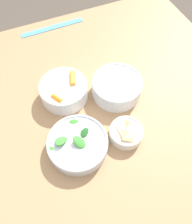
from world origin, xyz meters
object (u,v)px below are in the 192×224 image
(bowl_greens, at_px, (77,144))
(bowl_cookies, at_px, (126,133))
(ruler, at_px, (52,28))
(bowl_carrots, at_px, (64,90))
(bowl_beans_hotdog, at_px, (117,87))

(bowl_greens, height_order, bowl_cookies, bowl_greens)
(ruler, bearing_deg, bowl_greens, -99.35)
(bowl_carrots, distance_m, ruler, 0.41)
(bowl_cookies, bearing_deg, ruler, 95.86)
(bowl_carrots, relative_size, ruler, 0.59)
(bowl_greens, bearing_deg, ruler, 80.65)
(bowl_carrots, distance_m, bowl_cookies, 0.28)
(bowl_greens, height_order, ruler, bowl_greens)
(bowl_carrots, height_order, bowl_greens, bowl_carrots)
(bowl_cookies, bearing_deg, bowl_carrots, 119.98)
(bowl_greens, xyz_separation_m, ruler, (0.10, 0.61, -0.03))
(bowl_carrots, xyz_separation_m, bowl_cookies, (0.14, -0.24, -0.01))
(bowl_beans_hotdog, relative_size, bowl_cookies, 1.63)
(ruler, bearing_deg, bowl_carrots, -100.33)
(bowl_carrots, height_order, bowl_cookies, bowl_carrots)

